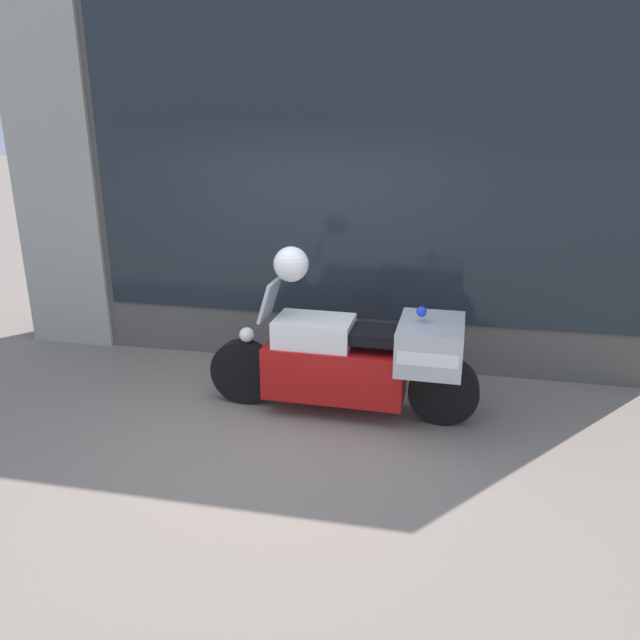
% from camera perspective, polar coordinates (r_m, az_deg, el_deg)
% --- Properties ---
extents(ground_plane, '(60.00, 60.00, 0.00)m').
position_cam_1_polar(ground_plane, '(5.30, -4.91, -11.06)').
color(ground_plane, gray).
extents(shop_building, '(6.84, 0.55, 4.17)m').
position_cam_1_polar(shop_building, '(6.67, -4.21, 14.08)').
color(shop_building, '#56514C').
rests_on(shop_building, ground).
extents(window_display, '(5.38, 0.30, 1.92)m').
position_cam_1_polar(window_display, '(6.84, 3.34, 0.21)').
color(window_display, slate).
rests_on(window_display, ground).
extents(paramedic_motorcycle, '(2.45, 0.78, 1.20)m').
position_cam_1_polar(paramedic_motorcycle, '(5.52, 3.61, -3.52)').
color(paramedic_motorcycle, black).
rests_on(paramedic_motorcycle, ground).
extents(white_helmet, '(0.31, 0.31, 0.31)m').
position_cam_1_polar(white_helmet, '(5.40, -2.66, 5.12)').
color(white_helmet, white).
rests_on(white_helmet, paramedic_motorcycle).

